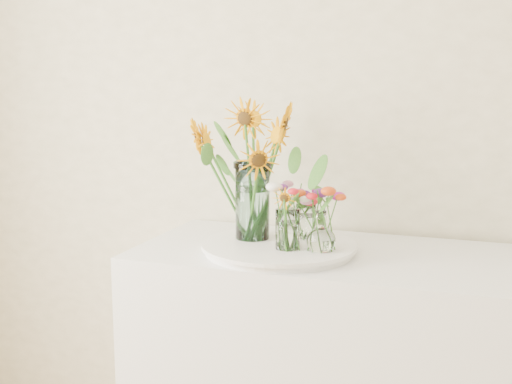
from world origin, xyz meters
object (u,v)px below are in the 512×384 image
tray (279,249)px  small_vase_b (321,232)px  small_vase_c (306,221)px  small_vase_a (288,230)px  mason_jar (252,201)px

tray → small_vase_b: size_ratio=3.64×
tray → small_vase_c: 0.14m
small_vase_a → mason_jar: bearing=147.9°
small_vase_a → tray: bearing=128.3°
small_vase_c → tray: bearing=-117.0°
mason_jar → small_vase_b: bearing=-17.8°
mason_jar → small_vase_b: size_ratio=2.02×
tray → small_vase_c: size_ratio=4.04×
mason_jar → small_vase_a: size_ratio=2.02×
mason_jar → small_vase_c: bearing=25.6°
small_vase_b → small_vase_a: bearing=-173.3°
tray → mason_jar: bearing=161.0°
small_vase_a → small_vase_c: small_vase_a is taller
small_vase_a → small_vase_b: 0.10m
tray → mason_jar: mason_jar is taller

